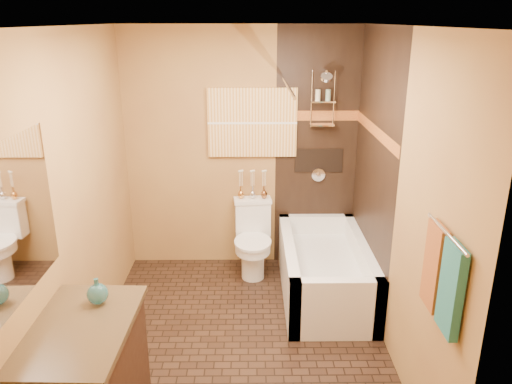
{
  "coord_description": "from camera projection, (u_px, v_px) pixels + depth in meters",
  "views": [
    {
      "loc": [
        0.09,
        -3.51,
        2.55
      ],
      "look_at": [
        0.14,
        0.4,
        1.18
      ],
      "focal_mm": 35.0,
      "sensor_mm": 36.0,
      "label": 1
    }
  ],
  "objects": [
    {
      "name": "sunset_painting",
      "position": [
        252.0,
        123.0,
        5.03
      ],
      "size": [
        0.9,
        0.04,
        0.7
      ],
      "primitive_type": "cube",
      "color": "#C6812E",
      "rests_on": "wall_back"
    },
    {
      "name": "bathtub",
      "position": [
        325.0,
        274.0,
        4.79
      ],
      "size": [
        0.8,
        1.5,
        0.55
      ],
      "color": "white",
      "rests_on": "floor"
    },
    {
      "name": "shower_fixtures",
      "position": [
        322.0,
        113.0,
        4.91
      ],
      "size": [
        0.24,
        0.33,
        1.16
      ],
      "color": "silver",
      "rests_on": "floor"
    },
    {
      "name": "toilet",
      "position": [
        253.0,
        238.0,
        5.17
      ],
      "size": [
        0.4,
        0.59,
        0.77
      ],
      "rotation": [
        0.0,
        0.0,
        0.1
      ],
      "color": "white",
      "rests_on": "floor"
    },
    {
      "name": "alcove_tile_right",
      "position": [
        373.0,
        172.0,
        4.46
      ],
      "size": [
        0.01,
        1.5,
        2.5
      ],
      "primitive_type": "cube",
      "color": "black",
      "rests_on": "wall_right"
    },
    {
      "name": "ceiling",
      "position": [
        236.0,
        26.0,
        3.33
      ],
      "size": [
        3.0,
        3.0,
        0.0
      ],
      "primitive_type": "plane",
      "color": "silver",
      "rests_on": "wall_back"
    },
    {
      "name": "teal_bottle",
      "position": [
        97.0,
        291.0,
        3.13
      ],
      "size": [
        0.16,
        0.16,
        0.21
      ],
      "primitive_type": null,
      "rotation": [
        0.0,
        0.0,
        -0.21
      ],
      "color": "#216165",
      "rests_on": "vanity"
    },
    {
      "name": "towel_rust",
      "position": [
        434.0,
        266.0,
        2.9
      ],
      "size": [
        0.05,
        0.22,
        0.52
      ],
      "primitive_type": "cube",
      "color": "brown",
      "rests_on": "towel_bar"
    },
    {
      "name": "towel_teal",
      "position": [
        451.0,
        289.0,
        2.66
      ],
      "size": [
        0.05,
        0.22,
        0.52
      ],
      "primitive_type": "cube",
      "color": "#1F685F",
      "rests_on": "towel_bar"
    },
    {
      "name": "alcove_tile_back",
      "position": [
        317.0,
        151.0,
        5.15
      ],
      "size": [
        0.85,
        0.01,
        2.5
      ],
      "primitive_type": "cube",
      "color": "black",
      "rests_on": "wall_back"
    },
    {
      "name": "wall_left",
      "position": [
        78.0,
        202.0,
        3.72
      ],
      "size": [
        0.02,
        3.0,
        2.5
      ],
      "primitive_type": "cube",
      "color": "#A98141",
      "rests_on": "floor"
    },
    {
      "name": "bud_vases",
      "position": [
        253.0,
        184.0,
        5.16
      ],
      "size": [
        0.3,
        0.06,
        0.3
      ],
      "color": "#D08C41",
      "rests_on": "toilet"
    },
    {
      "name": "wall_back",
      "position": [
        242.0,
        151.0,
        5.15
      ],
      "size": [
        2.4,
        0.02,
        2.5
      ],
      "primitive_type": "cube",
      "color": "#A98141",
      "rests_on": "floor"
    },
    {
      "name": "towel_bar",
      "position": [
        447.0,
        233.0,
        2.69
      ],
      "size": [
        0.02,
        0.55,
        0.02
      ],
      "primitive_type": "cylinder",
      "rotation": [
        1.57,
        0.0,
        0.0
      ],
      "color": "silver",
      "rests_on": "wall_right"
    },
    {
      "name": "wall_right",
      "position": [
        398.0,
        201.0,
        3.75
      ],
      "size": [
        0.02,
        3.0,
        2.5
      ],
      "primitive_type": "cube",
      "color": "#A98141",
      "rests_on": "floor"
    },
    {
      "name": "mosaic_band_back",
      "position": [
        318.0,
        116.0,
        5.02
      ],
      "size": [
        0.85,
        0.01,
        0.1
      ],
      "primitive_type": "cube",
      "color": "#98421B",
      "rests_on": "alcove_tile_back"
    },
    {
      "name": "alcove_niche",
      "position": [
        319.0,
        161.0,
        5.18
      ],
      "size": [
        0.5,
        0.01,
        0.25
      ],
      "primitive_type": "cube",
      "color": "black",
      "rests_on": "alcove_tile_back"
    },
    {
      "name": "wall_front",
      "position": [
        232.0,
        313.0,
        2.32
      ],
      "size": [
        2.4,
        0.02,
        2.5
      ],
      "primitive_type": "cube",
      "color": "#A98141",
      "rests_on": "floor"
    },
    {
      "name": "curtain_rod",
      "position": [
        287.0,
        84.0,
        4.2
      ],
      "size": [
        0.03,
        1.55,
        0.03
      ],
      "primitive_type": "cylinder",
      "rotation": [
        1.57,
        0.0,
        0.0
      ],
      "color": "silver",
      "rests_on": "wall_back"
    },
    {
      "name": "floor",
      "position": [
        240.0,
        342.0,
        4.15
      ],
      "size": [
        3.0,
        3.0,
        0.0
      ],
      "primitive_type": "plane",
      "color": "black",
      "rests_on": "ground"
    },
    {
      "name": "mosaic_band_right",
      "position": [
        375.0,
        131.0,
        4.34
      ],
      "size": [
        0.01,
        1.5,
        0.1
      ],
      "primitive_type": "cube",
      "color": "#98421B",
      "rests_on": "alcove_tile_right"
    },
    {
      "name": "vanity_mirror",
      "position": [
        15.0,
        223.0,
        2.7
      ],
      "size": [
        0.01,
        1.0,
        0.9
      ],
      "primitive_type": "cube",
      "color": "white",
      "rests_on": "wall_left"
    }
  ]
}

